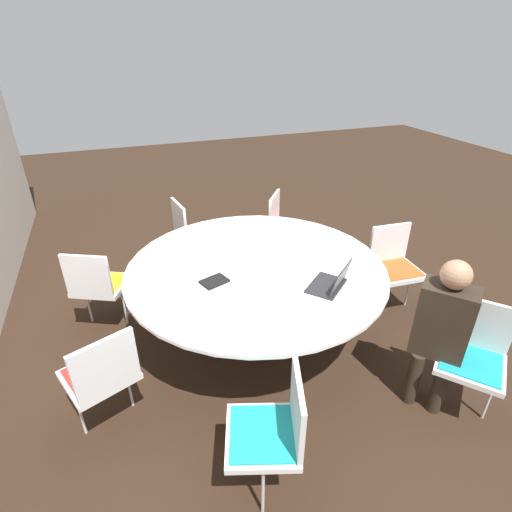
# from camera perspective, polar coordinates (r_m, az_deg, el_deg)

# --- Properties ---
(ground_plane) EXTENTS (16.00, 16.00, 0.00)m
(ground_plane) POSITION_cam_1_polar(r_m,az_deg,el_deg) (3.86, 0.00, -10.92)
(ground_plane) COLOR black
(conference_table) EXTENTS (2.23, 2.23, 0.73)m
(conference_table) POSITION_cam_1_polar(r_m,az_deg,el_deg) (3.49, 0.00, -2.86)
(conference_table) COLOR #333333
(conference_table) RESTS_ON ground_plane
(chair_0) EXTENTS (0.61, 0.60, 0.86)m
(chair_0) POSITION_cam_1_polar(r_m,az_deg,el_deg) (3.29, 28.67, -11.81)
(chair_0) COLOR silver
(chair_0) RESTS_ON ground_plane
(chair_1) EXTENTS (0.45, 0.47, 0.86)m
(chair_1) POSITION_cam_1_polar(r_m,az_deg,el_deg) (4.19, 19.12, -0.77)
(chair_1) COLOR silver
(chair_1) RESTS_ON ground_plane
(chair_2) EXTENTS (0.60, 0.60, 0.86)m
(chair_2) POSITION_cam_1_polar(r_m,az_deg,el_deg) (4.81, 4.07, 4.73)
(chair_2) COLOR silver
(chair_2) RESTS_ON ground_plane
(chair_3) EXTENTS (0.50, 0.48, 0.86)m
(chair_3) POSITION_cam_1_polar(r_m,az_deg,el_deg) (4.70, -9.28, 3.83)
(chair_3) COLOR silver
(chair_3) RESTS_ON ground_plane
(chair_4) EXTENTS (0.57, 0.58, 0.86)m
(chair_4) POSITION_cam_1_polar(r_m,az_deg,el_deg) (3.91, -21.77, -3.50)
(chair_4) COLOR silver
(chair_4) RESTS_ON ground_plane
(chair_5) EXTENTS (0.55, 0.56, 0.86)m
(chair_5) POSITION_cam_1_polar(r_m,az_deg,el_deg) (2.94, -21.21, -15.24)
(chair_5) COLOR silver
(chair_5) RESTS_ON ground_plane
(chair_6) EXTENTS (0.55, 0.54, 0.86)m
(chair_6) POSITION_cam_1_polar(r_m,az_deg,el_deg) (2.48, 2.59, -23.24)
(chair_6) COLOR silver
(chair_6) RESTS_ON ground_plane
(person_0) EXTENTS (0.42, 0.40, 1.21)m
(person_0) POSITION_cam_1_polar(r_m,az_deg,el_deg) (3.10, 25.05, -8.91)
(person_0) COLOR #2D2319
(person_0) RESTS_ON ground_plane
(laptop) EXTENTS (0.41, 0.42, 0.21)m
(laptop) POSITION_cam_1_polar(r_m,az_deg,el_deg) (3.17, 10.80, -3.74)
(laptop) COLOR #232326
(laptop) RESTS_ON conference_table
(spiral_notebook) EXTENTS (0.21, 0.25, 0.02)m
(spiral_notebook) POSITION_cam_1_polar(r_m,az_deg,el_deg) (3.23, -5.97, -3.62)
(spiral_notebook) COLOR black
(spiral_notebook) RESTS_ON conference_table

